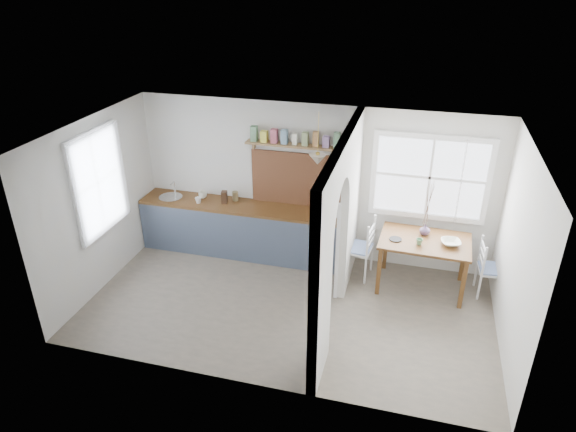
% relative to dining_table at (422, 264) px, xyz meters
% --- Properties ---
extents(floor, '(5.80, 3.20, 0.01)m').
position_rel_dining_table_xyz_m(floor, '(-1.84, -1.02, -0.41)').
color(floor, '#7A6D5B').
rests_on(floor, ground).
extents(ceiling, '(5.80, 3.20, 0.01)m').
position_rel_dining_table_xyz_m(ceiling, '(-1.84, -1.02, 2.19)').
color(ceiling, silver).
rests_on(ceiling, walls).
extents(walls, '(5.81, 3.21, 2.60)m').
position_rel_dining_table_xyz_m(walls, '(-1.84, -1.02, 0.89)').
color(walls, silver).
rests_on(walls, floor).
extents(partition, '(0.12, 3.20, 2.60)m').
position_rel_dining_table_xyz_m(partition, '(-1.14, -0.96, 1.04)').
color(partition, silver).
rests_on(partition, floor).
extents(kitchen_window, '(0.10, 1.16, 1.50)m').
position_rel_dining_table_xyz_m(kitchen_window, '(-4.71, -1.02, 1.24)').
color(kitchen_window, white).
rests_on(kitchen_window, walls).
extents(nook_window, '(1.76, 0.10, 1.30)m').
position_rel_dining_table_xyz_m(nook_window, '(-0.04, 0.54, 1.19)').
color(nook_window, white).
rests_on(nook_window, walls).
extents(counter, '(3.50, 0.60, 0.90)m').
position_rel_dining_table_xyz_m(counter, '(-2.97, 0.31, 0.04)').
color(counter, '#543619').
rests_on(counter, floor).
extents(sink, '(0.40, 0.40, 0.02)m').
position_rel_dining_table_xyz_m(sink, '(-4.27, 0.28, 0.48)').
color(sink, silver).
rests_on(sink, counter).
extents(backsplash, '(1.65, 0.03, 0.90)m').
position_rel_dining_table_xyz_m(backsplash, '(-2.04, 0.56, 0.94)').
color(backsplash, brown).
rests_on(backsplash, walls).
extents(shelf, '(1.75, 0.20, 0.21)m').
position_rel_dining_table_xyz_m(shelf, '(-2.04, 0.47, 1.60)').
color(shelf, '#AB7F51').
rests_on(shelf, walls).
extents(pendant_lamp, '(0.26, 0.26, 0.16)m').
position_rel_dining_table_xyz_m(pendant_lamp, '(-1.69, 0.13, 1.47)').
color(pendant_lamp, beige).
rests_on(pendant_lamp, ceiling).
extents(utensil_rail, '(0.02, 0.50, 0.02)m').
position_rel_dining_table_xyz_m(utensil_rail, '(-1.23, -0.12, 1.04)').
color(utensil_rail, silver).
rests_on(utensil_rail, partition).
extents(dining_table, '(1.35, 0.93, 0.82)m').
position_rel_dining_table_xyz_m(dining_table, '(0.00, 0.00, 0.00)').
color(dining_table, '#543619').
rests_on(dining_table, floor).
extents(chair_left, '(0.51, 0.51, 1.00)m').
position_rel_dining_table_xyz_m(chair_left, '(-1.02, 0.10, 0.09)').
color(chair_left, white).
rests_on(chair_left, floor).
extents(chair_right, '(0.44, 0.44, 0.89)m').
position_rel_dining_table_xyz_m(chair_right, '(1.02, 0.07, 0.03)').
color(chair_right, white).
rests_on(chair_right, floor).
extents(kettle, '(0.22, 0.20, 0.21)m').
position_rel_dining_table_xyz_m(kettle, '(-1.38, 0.30, 0.59)').
color(kettle, silver).
rests_on(kettle, counter).
extents(mug_a, '(0.13, 0.13, 0.10)m').
position_rel_dining_table_xyz_m(mug_a, '(-3.70, 0.18, 0.54)').
color(mug_a, white).
rests_on(mug_a, counter).
extents(mug_b, '(0.16, 0.16, 0.11)m').
position_rel_dining_table_xyz_m(mug_b, '(-3.72, 0.40, 0.54)').
color(mug_b, silver).
rests_on(mug_b, counter).
extents(knife_block, '(0.12, 0.14, 0.20)m').
position_rel_dining_table_xyz_m(knife_block, '(-3.29, 0.31, 0.59)').
color(knife_block, '#462D21').
rests_on(knife_block, counter).
extents(jar, '(0.10, 0.10, 0.16)m').
position_rel_dining_table_xyz_m(jar, '(-3.14, 0.44, 0.57)').
color(jar, olive).
rests_on(jar, counter).
extents(towel_magenta, '(0.02, 0.03, 0.50)m').
position_rel_dining_table_xyz_m(towel_magenta, '(-1.26, -0.04, -0.14)').
color(towel_magenta, '#BE1443').
rests_on(towel_magenta, counter).
extents(towel_orange, '(0.02, 0.03, 0.45)m').
position_rel_dining_table_xyz_m(towel_orange, '(-1.26, -0.07, -0.16)').
color(towel_orange, orange).
rests_on(towel_orange, counter).
extents(bowl, '(0.33, 0.33, 0.07)m').
position_rel_dining_table_xyz_m(bowl, '(0.36, -0.05, 0.45)').
color(bowl, silver).
rests_on(bowl, dining_table).
extents(table_cup, '(0.12, 0.12, 0.09)m').
position_rel_dining_table_xyz_m(table_cup, '(-0.09, -0.16, 0.46)').
color(table_cup, '#64986B').
rests_on(table_cup, dining_table).
extents(plate, '(0.20, 0.20, 0.02)m').
position_rel_dining_table_xyz_m(plate, '(-0.43, -0.10, 0.42)').
color(plate, black).
rests_on(plate, dining_table).
extents(vase, '(0.21, 0.21, 0.17)m').
position_rel_dining_table_xyz_m(vase, '(-0.02, 0.18, 0.49)').
color(vase, '#5E466A').
rests_on(vase, dining_table).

